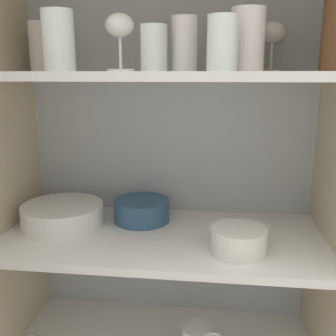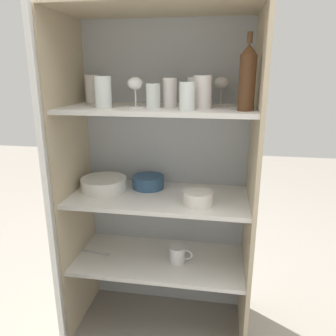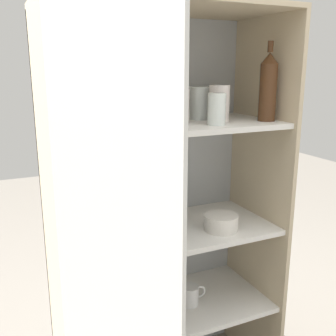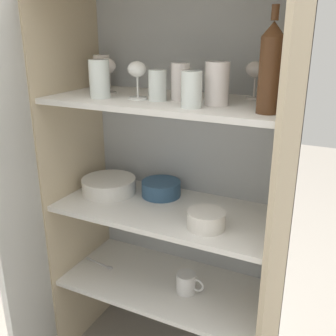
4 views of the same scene
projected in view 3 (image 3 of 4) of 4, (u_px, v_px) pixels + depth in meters
The scene contains 24 objects.
cupboard_back_panel at pixel (147, 204), 1.71m from camera, with size 0.88×0.02×1.54m, color #B2B7BC.
cupboard_side_left at pixel (54, 240), 1.35m from camera, with size 0.02×0.43×1.54m, color #CCB793.
cupboard_side_right at pixel (257, 205), 1.70m from camera, with size 0.02×0.43×1.54m, color #CCB793.
cupboard_top_panel at pixel (167, 6), 1.33m from camera, with size 0.88×0.43×0.02m, color #CCB793.
shelf_board_lower at pixel (167, 309), 1.62m from camera, with size 0.84×0.40×0.02m, color white.
shelf_board_middle at pixel (167, 232), 1.54m from camera, with size 0.84×0.40×0.02m, color white.
shelf_board_upper at pixel (167, 126), 1.43m from camera, with size 0.84×0.40×0.02m, color white.
cupboard_door at pixel (115, 292), 1.03m from camera, with size 0.23×0.39×1.54m.
tumbler_glass_0 at pixel (219, 103), 1.46m from camera, with size 0.08×0.08×0.13m.
tumbler_glass_1 at pixel (181, 106), 1.43m from camera, with size 0.06×0.06×0.12m.
tumbler_glass_2 at pixel (116, 110), 1.25m from camera, with size 0.07×0.07×0.13m.
tumbler_glass_3 at pixel (169, 111), 1.37m from camera, with size 0.06×0.06×0.10m.
tumbler_glass_4 at pixel (63, 106), 1.38m from camera, with size 0.07×0.07×0.13m.
tumbler_glass_5 at pixel (199, 103), 1.53m from camera, with size 0.08×0.08×0.13m.
tumbler_glass_6 at pixel (217, 109), 1.37m from camera, with size 0.06×0.06×0.11m.
wine_glass_0 at pixel (149, 100), 1.33m from camera, with size 0.07×0.07×0.13m.
wine_glass_1 at pixel (97, 100), 1.31m from camera, with size 0.07×0.07×0.13m.
wine_glass_2 at pixel (213, 94), 1.64m from camera, with size 0.07×0.07×0.13m.
wine_bottle at pixel (268, 87), 1.46m from camera, with size 0.07×0.07×0.29m.
plate_stack_white at pixel (94, 232), 1.44m from camera, with size 0.22×0.22×0.06m.
mixing_bowl_large at pixel (141, 216), 1.58m from camera, with size 0.16×0.16×0.06m.
serving_bowl_small at pixel (221, 221), 1.53m from camera, with size 0.13×0.13×0.06m.
coffee_mug_primary at pixel (190, 295), 1.63m from camera, with size 0.11×0.08×0.08m.
serving_spoon at pixel (92, 328), 1.48m from camera, with size 0.16×0.04×0.01m.
Camera 3 is at (-0.59, -1.10, 1.34)m, focal length 42.00 mm.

